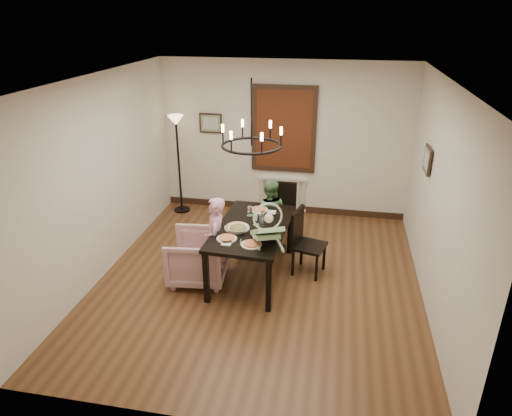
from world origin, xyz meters
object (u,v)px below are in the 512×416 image
(chair_far, at_px, (280,215))
(baby_bouncer, at_px, (267,229))
(seated_man, at_px, (269,220))
(dining_table, at_px, (252,232))
(chair_right, at_px, (310,243))
(armchair, at_px, (197,257))
(drinking_glass, at_px, (262,221))
(elderly_woman, at_px, (216,247))
(floor_lamp, at_px, (179,166))

(chair_far, bearing_deg, baby_bouncer, -85.39)
(seated_man, bearing_deg, dining_table, 81.23)
(chair_right, relative_size, armchair, 1.24)
(armchair, distance_m, drinking_glass, 1.05)
(chair_far, relative_size, chair_right, 1.04)
(chair_far, bearing_deg, elderly_woman, -117.14)
(dining_table, bearing_deg, drinking_glass, 22.65)
(drinking_glass, bearing_deg, baby_bouncer, -72.07)
(dining_table, bearing_deg, baby_bouncer, -53.78)
(chair_far, relative_size, elderly_woman, 0.99)
(elderly_woman, height_order, seated_man, elderly_woman)
(chair_right, bearing_deg, armchair, 122.17)
(seated_man, height_order, drinking_glass, seated_man)
(chair_right, bearing_deg, drinking_glass, 119.94)
(elderly_woman, bearing_deg, chair_far, 138.39)
(seated_man, xyz_separation_m, baby_bouncer, (0.18, -1.32, 0.49))
(armchair, xyz_separation_m, elderly_woman, (0.26, 0.06, 0.16))
(armchair, xyz_separation_m, floor_lamp, (-1.04, 2.29, 0.54))
(armchair, height_order, floor_lamp, floor_lamp)
(dining_table, xyz_separation_m, baby_bouncer, (0.28, -0.43, 0.27))
(chair_right, distance_m, drinking_glass, 0.79)
(dining_table, height_order, chair_right, chair_right)
(elderly_woman, xyz_separation_m, baby_bouncer, (0.76, -0.23, 0.46))
(dining_table, height_order, seated_man, seated_man)
(chair_far, distance_m, drinking_glass, 1.06)
(chair_far, height_order, chair_right, chair_far)
(armchair, xyz_separation_m, baby_bouncer, (1.02, -0.17, 0.61))
(elderly_woman, bearing_deg, seated_man, 140.82)
(elderly_woman, bearing_deg, chair_right, 97.46)
(dining_table, height_order, elderly_woman, elderly_woman)
(chair_far, relative_size, seated_man, 1.06)
(floor_lamp, bearing_deg, baby_bouncer, -50.10)
(elderly_woman, xyz_separation_m, floor_lamp, (-1.30, 2.23, 0.38))
(dining_table, xyz_separation_m, drinking_glass, (0.13, 0.05, 0.16))
(baby_bouncer, bearing_deg, seated_man, 75.73)
(chair_far, height_order, baby_bouncer, baby_bouncer)
(chair_right, height_order, seated_man, chair_right)
(chair_far, distance_m, baby_bouncer, 1.54)
(armchair, bearing_deg, chair_right, 101.53)
(elderly_woman, distance_m, drinking_glass, 0.74)
(chair_far, height_order, elderly_woman, elderly_woman)
(armchair, height_order, drinking_glass, drinking_glass)
(elderly_woman, relative_size, seated_man, 1.08)
(floor_lamp, bearing_deg, drinking_glass, -46.21)
(baby_bouncer, distance_m, drinking_glass, 0.51)
(seated_man, bearing_deg, elderly_woman, 59.62)
(chair_right, height_order, armchair, chair_right)
(seated_man, bearing_deg, floor_lamp, -33.44)
(dining_table, distance_m, elderly_woman, 0.55)
(elderly_woman, bearing_deg, armchair, -87.84)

